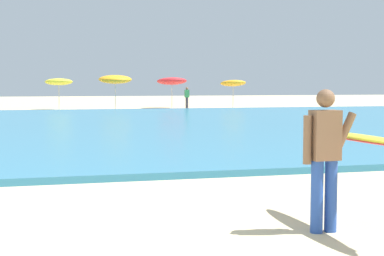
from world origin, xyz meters
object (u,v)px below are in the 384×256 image
Objects in this scene: beach_umbrella_4 at (172,81)px; beach_umbrella_5 at (233,83)px; beach_umbrella_2 at (59,82)px; surfer_with_board at (342,147)px; beach_umbrella_3 at (115,79)px; beachgoer_near_row_left at (187,97)px.

beach_umbrella_5 is (4.32, -1.42, -0.15)m from beach_umbrella_4.
beach_umbrella_2 is 1.03× the size of beach_umbrella_5.
surfer_with_board is 1.10× the size of beach_umbrella_5.
surfer_with_board is 36.15m from beach_umbrella_4.
beach_umbrella_3 is at bearing -152.46° from beach_umbrella_4.
surfer_with_board is 1.51× the size of beachgoer_near_row_left.
beach_umbrella_5 is (8.80, 0.92, -0.25)m from beach_umbrella_3.
beach_umbrella_3 reaches higher than surfer_with_board.
beach_umbrella_2 is 9.03m from beachgoer_near_row_left.
surfer_with_board is at bearing -100.80° from beachgoer_near_row_left.
beach_umbrella_4 is at bearing 5.52° from beach_umbrella_2.
surfer_with_board is 34.98m from beach_umbrella_2.
beach_umbrella_3 reaches higher than beach_umbrella_4.
beach_umbrella_2 is 8.25m from beach_umbrella_4.
beach_umbrella_4 is 2.36m from beachgoer_near_row_left.
beach_umbrella_3 is at bearing 87.81° from surfer_with_board.
beach_umbrella_4 is (5.76, 35.67, 0.98)m from surfer_with_board.
beach_umbrella_3 is 1.56× the size of beachgoer_near_row_left.
beach_umbrella_4 reaches higher than beach_umbrella_5.
beach_umbrella_2 is at bearing 157.48° from beach_umbrella_3.
surfer_with_board is 35.72m from beach_umbrella_5.
surfer_with_board is 0.97× the size of beach_umbrella_3.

